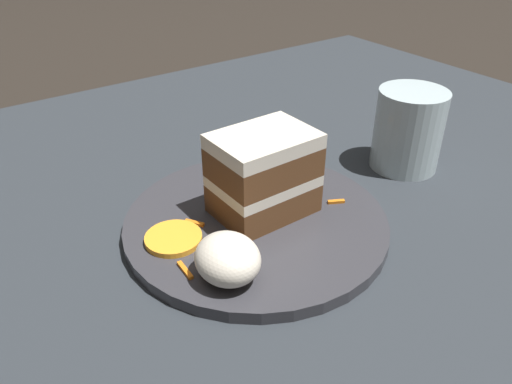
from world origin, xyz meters
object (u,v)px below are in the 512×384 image
at_px(plate, 256,222).
at_px(drinking_glass, 407,135).
at_px(cake_slice, 261,173).
at_px(cream_dollop, 228,259).
at_px(orange_garnish, 173,238).

xyz_separation_m(plate, drinking_glass, (0.00, -0.22, 0.03)).
xyz_separation_m(cake_slice, cream_dollop, (-0.07, 0.08, -0.02)).
xyz_separation_m(plate, cream_dollop, (-0.06, 0.07, 0.03)).
distance_m(plate, cream_dollop, 0.09).
bearing_deg(plate, drinking_glass, -89.84).
xyz_separation_m(orange_garnish, drinking_glass, (-0.01, -0.30, 0.03)).
relative_size(cream_dollop, orange_garnish, 1.12).
relative_size(cream_dollop, drinking_glass, 0.62).
xyz_separation_m(cake_slice, drinking_glass, (-0.01, -0.20, -0.01)).
xyz_separation_m(cream_dollop, drinking_glass, (0.06, -0.29, 0.01)).
bearing_deg(cream_dollop, drinking_glass, -78.64).
bearing_deg(drinking_glass, plate, 90.16).
height_order(cake_slice, drinking_glass, cake_slice).
height_order(cream_dollop, orange_garnish, cream_dollop).
bearing_deg(cake_slice, cream_dollop, 128.26).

